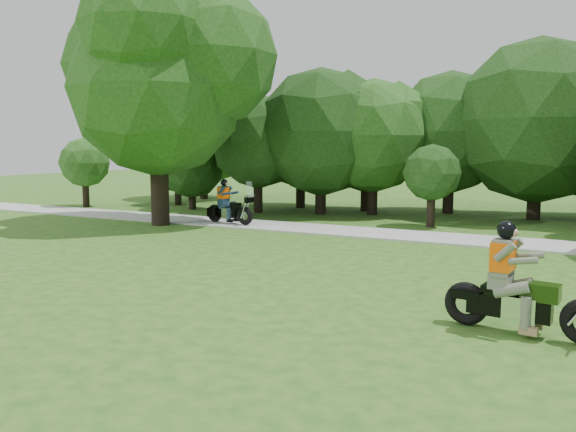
% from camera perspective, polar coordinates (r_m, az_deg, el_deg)
% --- Properties ---
extents(ground, '(100.00, 100.00, 0.00)m').
position_cam_1_polar(ground, '(10.99, 8.21, -8.46)').
color(ground, '#245418').
rests_on(ground, ground).
extents(walkway, '(60.00, 2.20, 0.06)m').
position_cam_1_polar(walkway, '(18.58, 16.26, -2.23)').
color(walkway, '#A4A49E').
rests_on(walkway, ground).
extents(tree_line, '(40.37, 11.04, 7.72)m').
position_cam_1_polar(tree_line, '(24.44, 26.83, 7.85)').
color(tree_line, black).
rests_on(tree_line, ground).
extents(big_tree_west, '(8.64, 6.56, 9.96)m').
position_cam_1_polar(big_tree_west, '(22.08, -12.69, 14.21)').
color(big_tree_west, black).
rests_on(big_tree_west, ground).
extents(chopper_motorcycle, '(2.49, 0.79, 1.78)m').
position_cam_1_polar(chopper_motorcycle, '(9.53, 22.10, -7.24)').
color(chopper_motorcycle, black).
rests_on(chopper_motorcycle, ground).
extents(touring_motorcycle, '(2.20, 0.83, 1.68)m').
position_cam_1_polar(touring_motorcycle, '(21.33, -6.24, 0.89)').
color(touring_motorcycle, black).
rests_on(touring_motorcycle, walkway).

